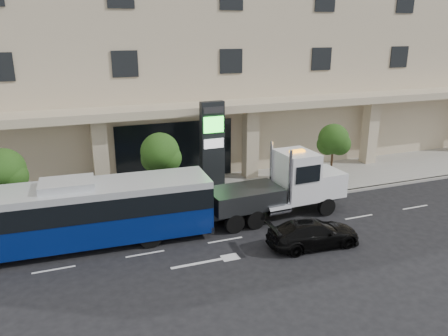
# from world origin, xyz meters

# --- Properties ---
(ground) EXTENTS (120.00, 120.00, 0.00)m
(ground) POSITION_xyz_m (0.00, 0.00, 0.00)
(ground) COLOR black
(ground) RESTS_ON ground
(sidewalk) EXTENTS (120.00, 6.00, 0.15)m
(sidewalk) POSITION_xyz_m (0.00, 5.00, 0.07)
(sidewalk) COLOR gray
(sidewalk) RESTS_ON ground
(curb) EXTENTS (120.00, 0.30, 0.15)m
(curb) POSITION_xyz_m (0.00, 2.00, 0.07)
(curb) COLOR gray
(curb) RESTS_ON ground
(convention_center) EXTENTS (60.00, 17.60, 20.00)m
(convention_center) POSITION_xyz_m (-0.00, 15.42, 9.97)
(convention_center) COLOR #C4B493
(convention_center) RESTS_ON ground
(tree_left) EXTENTS (2.27, 2.20, 4.22)m
(tree_left) POSITION_xyz_m (-9.97, 3.59, 3.11)
(tree_left) COLOR #422B19
(tree_left) RESTS_ON sidewalk
(tree_mid) EXTENTS (2.28, 2.20, 4.38)m
(tree_mid) POSITION_xyz_m (-1.97, 3.59, 3.26)
(tree_mid) COLOR #422B19
(tree_mid) RESTS_ON sidewalk
(tree_right) EXTENTS (2.10, 2.00, 4.04)m
(tree_right) POSITION_xyz_m (9.53, 3.59, 3.04)
(tree_right) COLOR #422B19
(tree_right) RESTS_ON sidewalk
(city_bus) EXTENTS (13.44, 3.41, 3.38)m
(city_bus) POSITION_xyz_m (-7.09, 0.42, 1.72)
(city_bus) COLOR black
(city_bus) RESTS_ON ground
(tow_truck) EXTENTS (8.98, 2.54, 4.08)m
(tow_truck) POSITION_xyz_m (4.09, 0.25, 1.68)
(tow_truck) COLOR #2D3033
(tow_truck) RESTS_ON ground
(black_sedan) EXTENTS (4.66, 2.12, 1.32)m
(black_sedan) POSITION_xyz_m (3.77, -3.52, 0.66)
(black_sedan) COLOR black
(black_sedan) RESTS_ON ground
(signage_pylon) EXTENTS (1.46, 0.58, 5.80)m
(signage_pylon) POSITION_xyz_m (1.47, 4.58, 3.10)
(signage_pylon) COLOR black
(signage_pylon) RESTS_ON sidewalk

